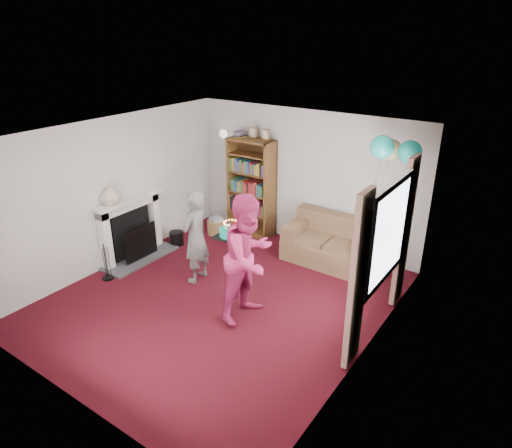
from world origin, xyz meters
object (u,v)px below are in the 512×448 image
Objects in this scene: bookcase at (252,188)px; sofa at (331,245)px; person_striped at (196,237)px; birthday_cake at (231,232)px; person_magenta at (249,258)px.

bookcase is 1.36× the size of sofa.
birthday_cake is (0.93, -0.27, 0.42)m from person_striped.
person_magenta is (1.61, -2.37, -0.02)m from bookcase.
bookcase is 2.87m from person_magenta.
bookcase is 5.29× the size of birthday_cake.
person_magenta is 4.59× the size of birthday_cake.
person_magenta is at bearing -95.69° from sofa.
person_striped is 1.06m from birthday_cake.
birthday_cake is at bearing -61.29° from bookcase.
sofa is 2.23m from person_magenta.
person_striped is 3.81× the size of birthday_cake.
birthday_cake is at bearing -104.87° from sofa.
bookcase is at bearing 173.24° from sofa.
person_striped is at bearing -80.53° from bookcase.
sofa is 1.02× the size of person_striped.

